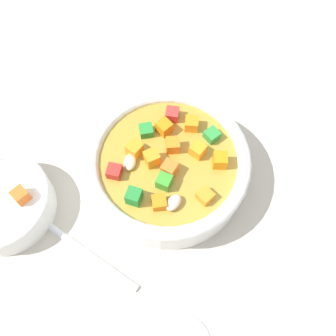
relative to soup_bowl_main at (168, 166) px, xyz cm
name	(u,v)px	position (x,y,z in cm)	size (l,w,h in cm)	color
ground_plane	(168,180)	(0.00, 0.00, -3.77)	(140.00, 140.00, 2.00)	#BAB2A0
soup_bowl_main	(168,166)	(0.00, 0.00, 0.00)	(17.85, 17.85, 6.00)	white
spoon	(129,282)	(-5.35, -11.58, -2.38)	(17.20, 14.95, 0.82)	silver
side_bowl_small	(2,203)	(-18.31, -1.95, -0.88)	(11.06, 11.06, 4.45)	white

